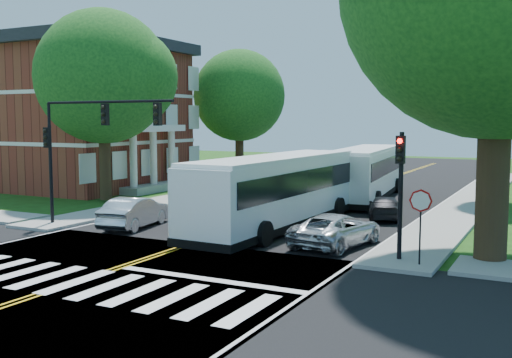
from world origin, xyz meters
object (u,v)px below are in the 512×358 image
Objects in this scene: suv at (336,230)px; signal_ne at (400,178)px; bus_follow at (366,172)px; hatchback at (135,212)px; dark_sedan at (385,208)px; signal_nw at (87,133)px; bus_lead at (277,190)px.

signal_ne is at bearing 158.17° from suv.
bus_follow reaches higher than hatchback.
suv is (3.13, -14.32, -1.05)m from bus_follow.
dark_sedan is at bearing -150.34° from hatchback.
signal_nw is at bearing 17.38° from suv.
signal_ne is 1.02× the size of hatchback.
hatchback is (-5.91, -2.83, -1.04)m from bus_lead.
suv is at bearing 74.61° from dark_sedan.
suv is 1.20× the size of dark_sedan.
signal_nw is 1.53× the size of suv.
signal_nw is at bearing 23.53° from dark_sedan.
bus_lead is at bearing -163.44° from hatchback.
bus_follow is 2.93× the size of hatchback.
signal_ne is at bearing 149.25° from bus_lead.
suv is (11.17, 1.71, -3.72)m from signal_nw.
bus_lead reaches higher than dark_sedan.
hatchback reaches higher than dark_sedan.
suv is at bearing 8.70° from signal_nw.
bus_lead is at bearing 80.86° from bus_follow.
bus_follow is at bearing 63.36° from signal_nw.
bus_follow is 16.06m from hatchback.
bus_follow reaches higher than dark_sedan.
bus_lead is at bearing -25.11° from suv.
dark_sedan is at bearing 107.87° from bus_follow.
signal_nw is 1.65× the size of hatchback.
signal_ne is 12.82m from hatchback.
signal_ne is at bearing 0.05° from signal_nw.
bus_lead is at bearing 147.61° from signal_ne.
signal_ne reaches higher than bus_lead.
bus_lead reaches higher than suv.
dark_sedan is (9.62, 7.71, -0.15)m from hatchback.
bus_lead is 4.65m from suv.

